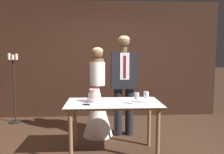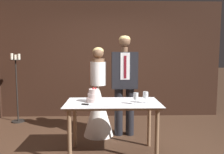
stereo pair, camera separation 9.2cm
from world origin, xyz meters
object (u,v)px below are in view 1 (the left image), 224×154
(tiered_cake, at_px, (95,97))
(wine_glass_middle, at_px, (137,96))
(cake_table, at_px, (113,109))
(groom, at_px, (124,80))
(bride, at_px, (98,104))
(wine_glass_near, at_px, (146,95))
(cake_knife, at_px, (91,105))
(candle_stand, at_px, (14,88))

(tiered_cake, bearing_deg, wine_glass_middle, -16.01)
(tiered_cake, bearing_deg, cake_table, -7.45)
(tiered_cake, height_order, groom, groom)
(cake_table, bearing_deg, bride, 107.01)
(tiered_cake, bearing_deg, wine_glass_near, -7.47)
(cake_table, distance_m, cake_knife, 0.38)
(tiered_cake, height_order, candle_stand, candle_stand)
(tiered_cake, distance_m, wine_glass_middle, 0.62)
(groom, bearing_deg, tiered_cake, -124.90)
(cake_table, relative_size, groom, 0.76)
(cake_knife, bearing_deg, bride, 102.75)
(tiered_cake, xyz_separation_m, wine_glass_near, (0.74, -0.10, 0.03))
(wine_glass_near, bearing_deg, tiered_cake, 172.53)
(bride, distance_m, groom, 0.64)
(cake_knife, height_order, bride, bride)
(cake_table, relative_size, wine_glass_middle, 8.40)
(cake_table, relative_size, bride, 0.85)
(cake_knife, height_order, candle_stand, candle_stand)
(cake_table, bearing_deg, tiered_cake, 172.55)
(wine_glass_near, bearing_deg, wine_glass_middle, -154.04)
(groom, bearing_deg, candle_stand, 159.43)
(candle_stand, bearing_deg, cake_knife, -46.46)
(tiered_cake, xyz_separation_m, groom, (0.51, 0.73, 0.16))
(cake_knife, bearing_deg, candle_stand, 151.09)
(tiered_cake, height_order, cake_knife, tiered_cake)
(groom, distance_m, candle_stand, 2.43)
(wine_glass_middle, bearing_deg, cake_knife, -175.10)
(wine_glass_middle, height_order, groom, groom)
(wine_glass_near, relative_size, candle_stand, 0.11)
(cake_table, distance_m, bride, 0.81)
(cake_table, xyz_separation_m, wine_glass_middle, (0.32, -0.13, 0.21))
(tiered_cake, relative_size, candle_stand, 0.15)
(cake_table, xyz_separation_m, cake_knife, (-0.31, -0.19, 0.11))
(tiered_cake, distance_m, wine_glass_near, 0.75)
(wine_glass_middle, relative_size, groom, 0.09)
(cake_table, height_order, tiered_cake, tiered_cake)
(cake_knife, relative_size, wine_glass_middle, 2.47)
(wine_glass_near, height_order, candle_stand, candle_stand)
(cake_table, xyz_separation_m, tiered_cake, (-0.27, 0.04, 0.18))
(wine_glass_near, distance_m, candle_stand, 3.01)
(cake_knife, xyz_separation_m, candle_stand, (-1.71, 1.80, -0.04))
(cake_knife, bearing_deg, tiered_cake, 97.45)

